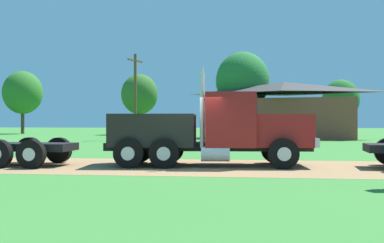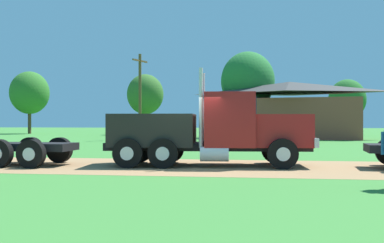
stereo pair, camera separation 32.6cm
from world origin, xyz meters
name	(u,v)px [view 2 (the right image)]	position (x,y,z in m)	size (l,w,h in m)	color
ground_plane	(188,166)	(0.00, 0.00, 0.00)	(200.00, 200.00, 0.00)	#397A31
dirt_track	(188,166)	(0.00, 0.00, 0.00)	(120.00, 6.11, 0.01)	#9C744C
truck_foreground_white	(209,131)	(0.73, 0.47, 1.30)	(7.77, 3.14, 3.55)	black
shed_building	(289,111)	(5.51, 27.85, 2.61)	(14.16, 7.81, 5.42)	brown
utility_pole_near	(140,94)	(-7.81, 22.95, 4.06)	(0.86, 2.12, 7.63)	brown
tree_left	(30,93)	(-27.69, 40.94, 5.46)	(5.17, 5.17, 8.33)	#513823
tree_mid	(145,94)	(-11.41, 39.33, 5.03)	(4.56, 4.56, 7.56)	#513823
tree_right	(248,81)	(1.52, 30.58, 5.76)	(5.47, 5.47, 8.78)	#513823
tree_far_right	(347,100)	(13.11, 40.10, 4.25)	(4.37, 4.37, 6.67)	#513823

